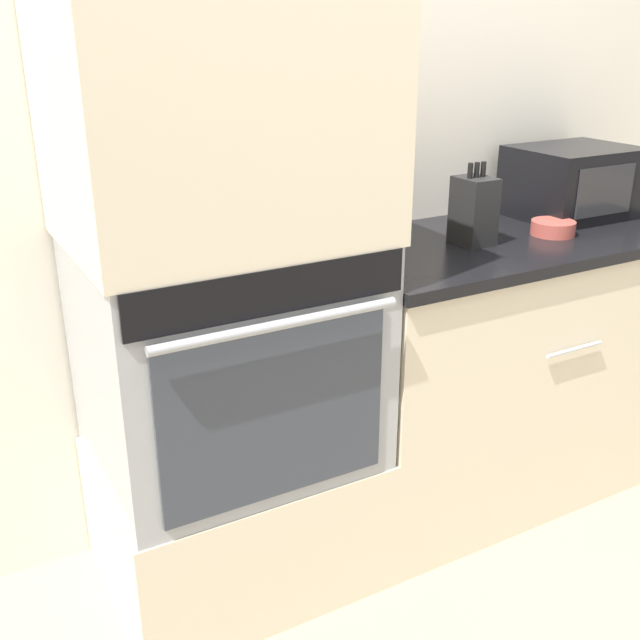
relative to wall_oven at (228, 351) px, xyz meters
The scene contains 11 objects.
ground_plane 0.87m from the wall_oven, 38.54° to the right, with size 12.00×12.00×0.00m, color gray.
wall_back 0.73m from the wall_oven, 41.86° to the left, with size 8.00×0.05×2.50m.
oven_cabinet_base 0.52m from the wall_oven, 90.00° to the left, with size 0.74×0.60×0.41m.
wall_oven is the anchor object (origin of this frame).
oven_cabinet_upper 0.63m from the wall_oven, 90.00° to the left, with size 0.74×0.60×0.63m.
counter_unit 1.02m from the wall_oven, ahead, with size 1.25×0.63×0.92m.
microwave 1.38m from the wall_oven, ahead, with size 0.41×0.33×0.24m.
knife_block 0.86m from the wall_oven, ahead, with size 0.10×0.12×0.25m.
bowl 1.12m from the wall_oven, ahead, with size 0.14×0.14×0.05m.
condiment_jar_near 0.69m from the wall_oven, 14.51° to the left, with size 0.04×0.04×0.07m.
condiment_jar_mid 0.74m from the wall_oven, 18.24° to the left, with size 0.05×0.05×0.11m.
Camera 1 is at (-1.05, -1.43, 1.54)m, focal length 42.00 mm.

